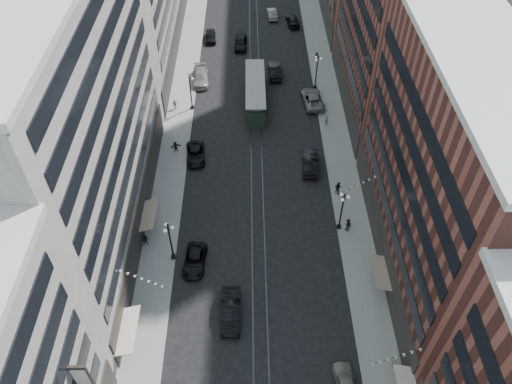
{
  "coord_description": "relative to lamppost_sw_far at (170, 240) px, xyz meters",
  "views": [
    {
      "loc": [
        -0.75,
        -4.67,
        43.69
      ],
      "look_at": [
        -0.22,
        33.04,
        5.0
      ],
      "focal_mm": 35.0,
      "sensor_mm": 36.0,
      "label": 1
    }
  ],
  "objects": [
    {
      "name": "car_12",
      "position": [
        16.3,
        52.52,
        -2.36
      ],
      "size": [
        2.57,
        5.24,
        1.47
      ],
      "primitive_type": "imported",
      "rotation": [
        0.0,
        0.0,
        3.24
      ],
      "color": "black",
      "rests_on": "ground"
    },
    {
      "name": "rail_east",
      "position": [
        9.9,
        42.0,
        -3.09
      ],
      "size": [
        0.12,
        180.0,
        0.02
      ],
      "primitive_type": "cube",
      "color": "#2D2D33",
      "rests_on": "ground"
    },
    {
      "name": "pedestrian_4",
      "position": [
        21.18,
        -12.42,
        -2.01
      ],
      "size": [
        0.74,
        1.18,
        1.88
      ],
      "primitive_type": "imported",
      "rotation": [
        0.0,
        0.0,
        1.34
      ],
      "color": "beige",
      "rests_on": "sidewalk_east"
    },
    {
      "name": "ground",
      "position": [
        9.2,
        32.0,
        -3.1
      ],
      "size": [
        220.0,
        220.0,
        0.0
      ],
      "primitive_type": "plane",
      "color": "black",
      "rests_on": "ground"
    },
    {
      "name": "rail_west",
      "position": [
        8.5,
        42.0,
        -3.09
      ],
      "size": [
        0.12,
        180.0,
        0.02
      ],
      "primitive_type": "cube",
      "color": "#2D2D33",
      "rests_on": "ground"
    },
    {
      "name": "pedestrian_extra_0",
      "position": [
        19.3,
        3.65,
        -2.03
      ],
      "size": [
        0.9,
        1.18,
        1.83
      ],
      "primitive_type": "imported",
      "rotation": [
        0.0,
        0.0,
        5.16
      ],
      "color": "black",
      "rests_on": "sidewalk_east"
    },
    {
      "name": "car_10",
      "position": [
        16.0,
        14.23,
        -2.21
      ],
      "size": [
        2.23,
        5.52,
        1.78
      ],
      "primitive_type": "imported",
      "rotation": [
        0.0,
        0.0,
        3.08
      ],
      "color": "black",
      "rests_on": "ground"
    },
    {
      "name": "building_east_mid",
      "position": [
        26.2,
        -0.0,
        8.9
      ],
      "size": [
        8.0,
        30.0,
        24.0
      ],
      "primitive_type": "cube",
      "color": "brown",
      "rests_on": "ground"
    },
    {
      "name": "pedestrian_7",
      "position": [
        18.93,
        9.52,
        -2.06
      ],
      "size": [
        0.93,
        0.95,
        1.77
      ],
      "primitive_type": "imported",
      "rotation": [
        0.0,
        0.0,
        2.31
      ],
      "color": "black",
      "rests_on": "sidewalk_east"
    },
    {
      "name": "car_13",
      "position": [
        6.94,
        44.54,
        -2.23
      ],
      "size": [
        2.24,
        5.15,
        1.73
      ],
      "primitive_type": "imported",
      "rotation": [
        0.0,
        0.0,
        -0.04
      ],
      "color": "black",
      "rests_on": "ground"
    },
    {
      "name": "car_5",
      "position": [
        6.34,
        -7.08,
        -2.22
      ],
      "size": [
        1.9,
        5.33,
        1.75
      ],
      "primitive_type": "imported",
      "rotation": [
        0.0,
        0.0,
        0.01
      ],
      "color": "black",
      "rests_on": "ground"
    },
    {
      "name": "pedestrian_6",
      "position": [
        -2.45,
        26.92,
        -2.15
      ],
      "size": [
        1.0,
        0.61,
        1.59
      ],
      "primitive_type": "imported",
      "rotation": [
        0.0,
        0.0,
        2.93
      ],
      "color": "#A99B8C",
      "rests_on": "sidewalk_west"
    },
    {
      "name": "pedestrian_2",
      "position": [
        -3.17,
        1.82,
        -2.13
      ],
      "size": [
        0.86,
        0.57,
        1.63
      ],
      "primitive_type": "imported",
      "rotation": [
        0.0,
        0.0,
        0.18
      ],
      "color": "black",
      "rests_on": "sidewalk_west"
    },
    {
      "name": "sidewalk_east",
      "position": [
        20.2,
        42.0,
        -3.02
      ],
      "size": [
        4.0,
        180.0,
        0.15
      ],
      "primitive_type": "cube",
      "color": "gray",
      "rests_on": "ground"
    },
    {
      "name": "lamppost_sw_mid",
      "position": [
        0.0,
        27.0,
        0.0
      ],
      "size": [
        1.03,
        1.14,
        5.52
      ],
      "color": "black",
      "rests_on": "sidewalk_west"
    },
    {
      "name": "pedestrian_9",
      "position": [
        19.33,
        39.66,
        -2.16
      ],
      "size": [
        1.03,
        0.45,
        1.57
      ],
      "primitive_type": "imported",
      "rotation": [
        0.0,
        0.0,
        -0.04
      ],
      "color": "black",
      "rests_on": "sidewalk_east"
    },
    {
      "name": "car_8",
      "position": [
        0.8,
        34.16,
        -2.25
      ],
      "size": [
        2.92,
        6.04,
        1.69
      ],
      "primitive_type": "imported",
      "rotation": [
        0.0,
        0.0,
        0.1
      ],
      "color": "gray",
      "rests_on": "ground"
    },
    {
      "name": "sidewalk_west",
      "position": [
        -1.8,
        42.0,
        -3.02
      ],
      "size": [
        4.0,
        180.0,
        0.15
      ],
      "primitive_type": "cube",
      "color": "gray",
      "rests_on": "ground"
    },
    {
      "name": "lamppost_se_far",
      "position": [
        18.4,
        4.0,
        0.0
      ],
      "size": [
        1.03,
        1.14,
        5.52
      ],
      "color": "black",
      "rests_on": "sidewalk_east"
    },
    {
      "name": "lamppost_se_mid",
      "position": [
        18.4,
        32.0,
        0.0
      ],
      "size": [
        1.03,
        1.14,
        5.52
      ],
      "color": "black",
      "rests_on": "sidewalk_east"
    },
    {
      "name": "car_7",
      "position": [
        1.25,
        16.25,
        -2.4
      ],
      "size": [
        2.76,
        5.18,
        1.39
      ],
      "primitive_type": "imported",
      "rotation": [
        0.0,
        0.0,
        0.1
      ],
      "color": "black",
      "rests_on": "ground"
    },
    {
      "name": "car_9",
      "position": [
        1.69,
        47.01,
        -2.35
      ],
      "size": [
        2.08,
        4.49,
        1.49
      ],
      "primitive_type": "imported",
      "rotation": [
        0.0,
        0.0,
        0.08
      ],
      "color": "black",
      "rests_on": "ground"
    },
    {
      "name": "car_extra_0",
      "position": [
        12.35,
        35.77,
        -2.21
      ],
      "size": [
        1.99,
        5.42,
        1.77
      ],
      "primitive_type": "imported",
      "rotation": [
        0.0,
        0.0,
        3.16
      ],
      "color": "black",
      "rests_on": "ground"
    },
    {
      "name": "building_west_mid",
      "position": [
        -7.8,
        5.0,
        10.9
      ],
      "size": [
        8.0,
        36.0,
        28.0
      ],
      "primitive_type": "cube",
      "color": "#A59E92",
      "rests_on": "ground"
    },
    {
      "name": "car_2",
      "position": [
        2.38,
        -0.84,
        -2.43
      ],
      "size": [
        2.55,
        4.95,
        1.33
      ],
      "primitive_type": "imported",
      "rotation": [
        0.0,
        0.0,
        -0.07
      ],
      "color": "black",
      "rests_on": "ground"
    },
    {
      "name": "streetcar",
      "position": [
        9.2,
        28.4,
        -1.48
      ],
      "size": [
        2.8,
        12.64,
        3.5
      ],
      "color": "#203224",
      "rests_on": "ground"
    },
    {
      "name": "pedestrian_8",
      "position": [
        19.04,
        22.92,
        -2.0
      ],
      "size": [
        0.83,
        0.77,
        1.89
      ],
      "primitive_type": "imported",
      "rotation": [
        0.0,
        0.0,
        3.75
      ],
      "color": "#9F9784",
      "rests_on": "sidewalk_east"
    },
    {
      "name": "lamppost_sw_far",
      "position": [
        0.0,
        0.0,
        0.0
      ],
      "size": [
        1.03,
        1.14,
        5.52
      ],
      "color": "black",
      "rests_on": "sidewalk_west"
    },
    {
      "name": "pedestrian_5",
      "position": [
        -1.44,
        17.5,
        -2.16
      ],
      "size": [
        1.5,
        0.93,
        1.56
      ],
      "primitive_type": "imported",
      "rotation": [
        0.0,
        0.0,
        0.39
      ],
      "color": "black",
      "rests_on": "sidewalk_west"
    },
    {
      "name": "car_14",
      "position": [
        12.67,
        55.25,
        -2.34
      ],
      "size": [
        1.96,
        4.71,
        1.51
      ],
      "primitive_type": "imported",
      "rotation": [
        0.0,
        0.0,
        3.22
      ],
      "color": "slate",
      "rests_on": "ground"
    },
    {
      "name": "car_11",
      "position": [
        17.6,
        28.13,
        -2.25
      ],
      "size": [
        3.49,
        6.35,
        1.69
      ],
      "primitive_type": "imported",
      "rotation": [
        0.0,
        0.0,
        3.26
      ],
      "color": "slate",
      "rests_on": "ground"
    }
  ]
}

